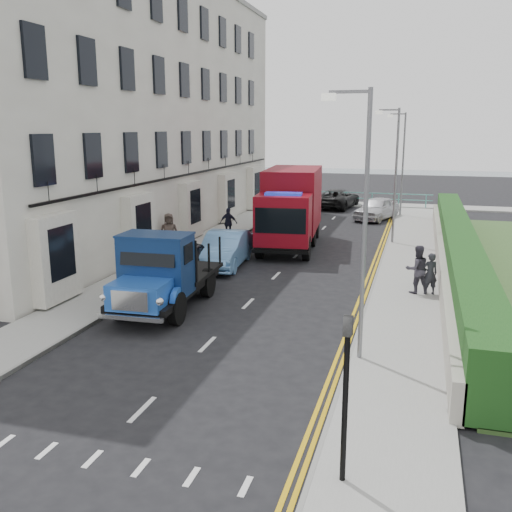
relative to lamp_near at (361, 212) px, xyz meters
name	(u,v)px	position (x,y,z in m)	size (l,w,h in m)	color
ground	(230,322)	(-4.18, 2.00, -4.00)	(120.00, 120.00, 0.00)	black
pavement_west	(188,252)	(-9.38, 11.00, -3.94)	(2.40, 38.00, 0.12)	gray
pavement_east	(409,266)	(1.12, 11.00, -3.94)	(2.60, 38.00, 0.12)	gray
promenade	(347,204)	(-4.18, 31.00, -3.94)	(30.00, 2.50, 0.12)	gray
sea_plane	(378,174)	(-4.18, 62.00, -4.00)	(120.00, 120.00, 0.00)	#4E626B
terrace_west	(141,106)	(-13.65, 15.00, 3.17)	(6.31, 30.20, 14.25)	silver
garden_east	(456,250)	(3.03, 11.00, -3.10)	(1.45, 28.00, 1.75)	#B2AD9E
seafront_railing	(346,199)	(-4.18, 30.20, -3.42)	(13.00, 0.08, 1.11)	#59B2A5
lamp_near	(361,212)	(0.00, 0.00, 0.00)	(1.23, 0.18, 7.00)	slate
lamp_mid	(394,168)	(0.00, 16.00, 0.00)	(1.23, 0.18, 7.00)	slate
lamp_far	(401,158)	(0.00, 26.00, 0.00)	(1.23, 0.18, 7.00)	slate
traffic_signal	(346,375)	(0.42, -5.50, -1.92)	(0.16, 0.20, 3.10)	black
bedford_lorry	(159,277)	(-6.70, 2.20, -2.77)	(2.50, 5.76, 2.67)	black
red_lorry	(291,206)	(-4.93, 14.02, -1.89)	(3.32, 7.78, 3.96)	black
parked_car_front	(183,261)	(-7.78, 6.66, -3.30)	(1.65, 4.11, 1.40)	black
parked_car_mid	(225,249)	(-6.78, 9.00, -3.23)	(1.63, 4.67, 1.54)	#639AD6
parked_car_rear	(274,221)	(-6.78, 17.75, -3.33)	(1.88, 4.62, 1.34)	#A6A6AA
seafront_car_left	(337,199)	(-4.68, 29.00, -3.28)	(2.39, 5.18, 1.44)	black
seafront_car_right	(377,208)	(-1.35, 24.12, -3.24)	(1.78, 4.43, 1.51)	silver
pedestrian_east_near	(430,274)	(1.92, 6.58, -3.11)	(0.56, 0.37, 1.53)	#232328
pedestrian_east_far	(417,269)	(1.46, 6.62, -2.99)	(0.86, 0.67, 1.78)	#37343F
pedestrian_west_near	(229,223)	(-8.58, 14.79, -3.06)	(0.96, 0.40, 1.64)	black
pedestrian_west_far	(169,233)	(-10.18, 10.55, -2.93)	(0.92, 0.60, 1.89)	#40352E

